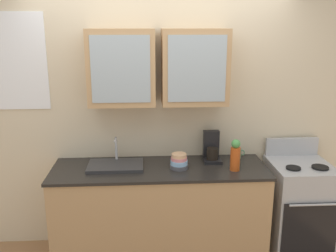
% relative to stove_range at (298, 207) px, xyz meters
% --- Properties ---
extents(back_wall_unit, '(4.03, 0.41, 2.51)m').
position_rel_stove_range_xyz_m(back_wall_unit, '(-1.36, 0.33, 0.91)').
color(back_wall_unit, beige).
rests_on(back_wall_unit, ground_plane).
extents(counter, '(1.99, 0.64, 0.91)m').
position_rel_stove_range_xyz_m(counter, '(-1.35, 0.00, -0.01)').
color(counter, tan).
rests_on(counter, ground_plane).
extents(stove_range, '(0.56, 0.63, 1.09)m').
position_rel_stove_range_xyz_m(stove_range, '(0.00, 0.00, 0.00)').
color(stove_range, '#ADAFB5').
rests_on(stove_range, ground_plane).
extents(sink_faucet, '(0.51, 0.33, 0.25)m').
position_rel_stove_range_xyz_m(sink_faucet, '(-1.76, 0.04, 0.47)').
color(sink_faucet, '#2D2D30').
rests_on(sink_faucet, counter).
extents(bowl_stack, '(0.17, 0.17, 0.14)m').
position_rel_stove_range_xyz_m(bowl_stack, '(-1.17, -0.02, 0.51)').
color(bowl_stack, '#4C4C54').
rests_on(bowl_stack, counter).
extents(vase, '(0.09, 0.09, 0.29)m').
position_rel_stove_range_xyz_m(vase, '(-0.67, -0.10, 0.59)').
color(vase, '#BF4C19').
rests_on(vase, counter).
extents(cup_near_sink, '(0.11, 0.08, 0.09)m').
position_rel_stove_range_xyz_m(cup_near_sink, '(-0.57, 0.22, 0.50)').
color(cup_near_sink, '#4C7F59').
rests_on(cup_near_sink, counter).
extents(coffee_maker, '(0.17, 0.20, 0.29)m').
position_rel_stove_range_xyz_m(coffee_maker, '(-0.84, 0.17, 0.56)').
color(coffee_maker, black).
rests_on(coffee_maker, counter).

